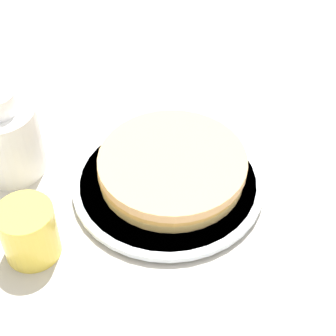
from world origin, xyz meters
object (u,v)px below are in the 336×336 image
object	(u,v)px
pancake_stack	(172,167)
juice_glass	(29,232)
cream_jug	(6,137)
plate	(168,183)

from	to	relation	value
pancake_stack	juice_glass	distance (m)	0.18
pancake_stack	cream_jug	distance (m)	0.20
pancake_stack	plate	bearing A→B (deg)	55.37
cream_jug	plate	bearing A→B (deg)	-157.58
juice_glass	cream_jug	bearing A→B (deg)	-37.57
pancake_stack	juice_glass	size ratio (longest dim) A/B	2.72
pancake_stack	cream_jug	size ratio (longest dim) A/B	1.54
plate	juice_glass	xyz separation A→B (m)	(0.07, 0.16, 0.03)
plate	cream_jug	bearing A→B (deg)	22.42
juice_glass	cream_jug	xyz separation A→B (m)	(0.11, -0.08, 0.02)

